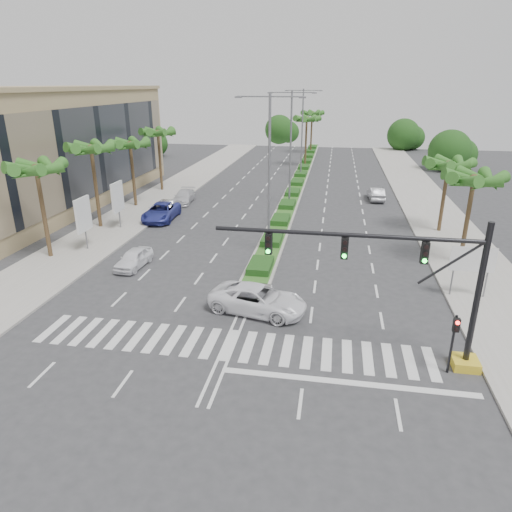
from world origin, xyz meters
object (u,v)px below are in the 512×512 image
(car_parked_b, at_px, (167,209))
(car_parked_c, at_px, (161,212))
(car_right, at_px, (376,194))
(car_crossing, at_px, (258,299))
(car_parked_a, at_px, (134,258))
(car_parked_d, at_px, (184,197))

(car_parked_b, bearing_deg, car_parked_c, -87.62)
(car_parked_c, bearing_deg, car_right, 25.76)
(car_parked_b, height_order, car_crossing, car_crossing)
(car_parked_a, height_order, car_right, car_right)
(car_parked_d, bearing_deg, car_crossing, -67.38)
(car_crossing, relative_size, car_right, 1.28)
(car_right, bearing_deg, car_parked_b, 22.49)
(car_right, bearing_deg, car_parked_d, 9.39)
(car_parked_a, height_order, car_parked_d, car_parked_d)
(car_parked_a, distance_m, car_right, 30.80)
(car_parked_a, relative_size, car_parked_d, 0.83)
(car_parked_c, bearing_deg, car_parked_d, 86.50)
(car_parked_d, distance_m, car_crossing, 27.68)
(car_parked_b, xyz_separation_m, car_parked_d, (0.00, 5.57, -0.06))
(car_crossing, bearing_deg, car_right, -4.23)
(car_crossing, bearing_deg, car_parked_b, 45.99)
(car_parked_b, bearing_deg, car_crossing, -54.02)
(car_parked_c, bearing_deg, car_parked_a, -81.89)
(car_parked_c, bearing_deg, car_crossing, -57.75)
(car_parked_a, relative_size, car_parked_c, 0.67)
(car_parked_d, height_order, car_right, car_right)
(car_parked_d, relative_size, car_right, 1.06)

